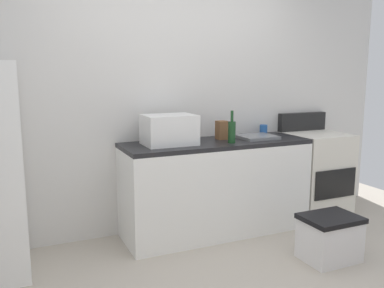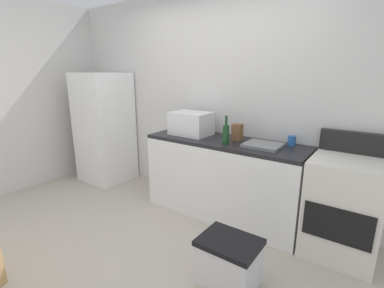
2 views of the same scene
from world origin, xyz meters
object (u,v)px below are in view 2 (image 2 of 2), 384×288
Objects in this scene: microwave at (191,123)px; storage_bin at (229,261)px; wine_bottle at (226,134)px; knife_block at (237,132)px; coffee_mug at (292,141)px; stove_oven at (343,206)px; refrigerator at (105,128)px.

microwave is 1.00× the size of storage_bin.
microwave is at bearing 164.31° from wine_bottle.
knife_block is at bearing 6.96° from microwave.
coffee_mug is 1.37m from storage_bin.
microwave is 2.56× the size of knife_block.
knife_block is at bearing 85.42° from wine_bottle.
knife_block reaches higher than storage_bin.
coffee_mug is at bearing 9.16° from microwave.
coffee_mug is (-0.56, 0.19, 0.48)m from stove_oven.
stove_oven is 11.00× the size of coffee_mug.
wine_bottle reaches higher than microwave.
refrigerator reaches higher than microwave.
refrigerator is 5.41× the size of wine_bottle.
wine_bottle is at bearing -94.58° from knife_block.
storage_bin is at bearing -42.20° from microwave.
stove_oven is at bearing 0.97° from refrigerator.
microwave reaches higher than storage_bin.
refrigerator is 2.15m from wine_bottle.
wine_bottle is at bearing -2.54° from refrigerator.
microwave is 1.16m from coffee_mug.
stove_oven is 1.79m from microwave.
refrigerator is at bearing -179.03° from stove_oven.
knife_block is (-1.12, 0.08, 0.52)m from stove_oven.
storage_bin is (-0.09, -1.14, -0.76)m from coffee_mug.
coffee_mug is at bearing 11.39° from knife_block.
knife_block is at bearing 3.52° from refrigerator.
wine_bottle is (0.56, -0.16, -0.03)m from microwave.
microwave is 1.65m from storage_bin.
refrigerator is 3.29m from stove_oven.
wine_bottle is 0.67m from coffee_mug.
knife_block is (-0.56, -0.11, 0.04)m from coffee_mug.
stove_oven is (3.27, 0.06, -0.35)m from refrigerator.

